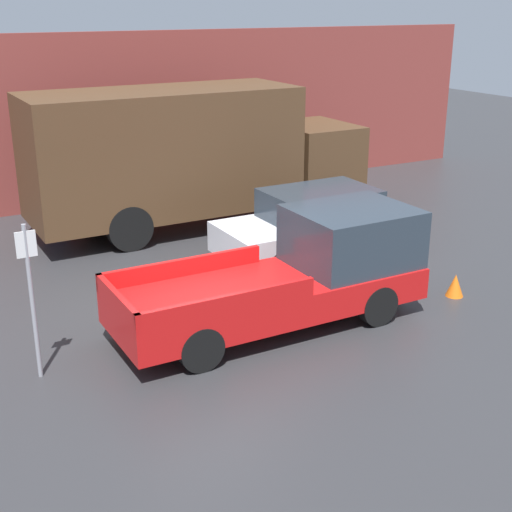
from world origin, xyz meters
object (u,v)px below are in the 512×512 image
Objects in this scene: delivery_truck at (188,153)px; traffic_cone at (455,285)px; parking_sign at (31,294)px; pickup_truck at (299,273)px; car at (316,224)px; newspaper_box at (51,195)px.

traffic_cone is at bearing -68.81° from delivery_truck.
delivery_truck is 3.54× the size of parking_sign.
pickup_truck is 3.43m from traffic_cone.
car is (2.07, 2.58, -0.10)m from pickup_truck.
pickup_truck is 6.42m from delivery_truck.
car is at bearing 111.52° from traffic_cone.
traffic_cone is (7.95, -0.73, -1.17)m from parking_sign.
pickup_truck is at bearing -128.76° from car.
parking_sign is 8.07m from traffic_cone.
pickup_truck is at bearing 170.30° from traffic_cone.
newspaper_box is at bearing 74.98° from parking_sign.
newspaper_box is at bearing 134.49° from delivery_truck.
delivery_truck reaches higher than traffic_cone.
delivery_truck is 8.12m from parking_sign.
car is 3.43m from traffic_cone.
pickup_truck is 9.49m from newspaper_box.
pickup_truck is 1.29× the size of car.
delivery_truck is (0.64, 6.32, 0.98)m from pickup_truck.
pickup_truck is at bearing -95.79° from delivery_truck.
parking_sign is at bearing -105.02° from newspaper_box.
traffic_cone is at bearing -9.70° from pickup_truck.
traffic_cone is (5.52, -9.78, -0.27)m from newspaper_box.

